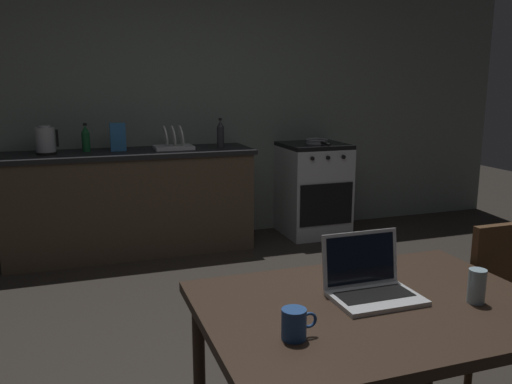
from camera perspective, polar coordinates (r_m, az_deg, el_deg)
The scene contains 14 objects.
ground_plane at distance 2.96m, azimuth 4.41°, elevation -18.65°, with size 12.00×12.00×0.00m, color #2D2823.
back_wall at distance 5.19m, azimuth -4.25°, elevation 9.52°, with size 6.40×0.10×2.58m, color slate.
kitchen_counter at distance 4.80m, azimuth -13.36°, elevation -1.03°, with size 2.16×0.64×0.91m.
stove_oven at distance 5.26m, azimuth 6.17°, elevation 0.32°, with size 0.60×0.62×0.91m.
dining_table at distance 2.02m, azimuth 12.58°, elevation -13.41°, with size 1.26×0.88×0.71m.
laptop at distance 2.04m, azimuth 12.32°, elevation -9.78°, with size 0.32×0.25×0.23m.
electric_kettle at distance 4.69m, azimuth -21.79°, elevation 5.18°, with size 0.18×0.16×0.24m.
bottle at distance 4.80m, azimuth -3.87°, elevation 6.28°, with size 0.07×0.07×0.27m.
frying_pan at distance 5.18m, azimuth 6.63°, elevation 5.50°, with size 0.23×0.40×0.05m.
coffee_mug at distance 1.69m, azimuth 4.19°, elevation -14.02°, with size 0.12×0.08×0.10m.
drinking_glass at distance 2.09m, azimuth 22.74°, elevation -9.36°, with size 0.06×0.06×0.13m.
cereal_box at distance 4.72m, azimuth -14.70°, elevation 5.77°, with size 0.13×0.05×0.24m.
dish_rack at distance 4.77m, azimuth -8.91°, elevation 5.17°, with size 0.34×0.26×0.21m.
bottle_b at distance 4.77m, azimuth -17.92°, elevation 5.54°, with size 0.07×0.07×0.24m.
Camera 1 is at (-1.03, -2.33, 1.50)m, focal length 37.01 mm.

